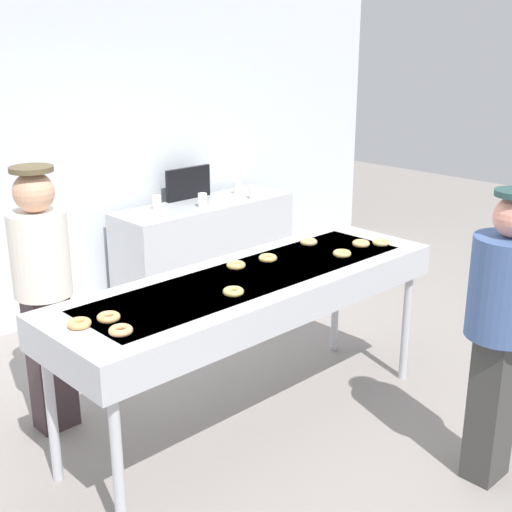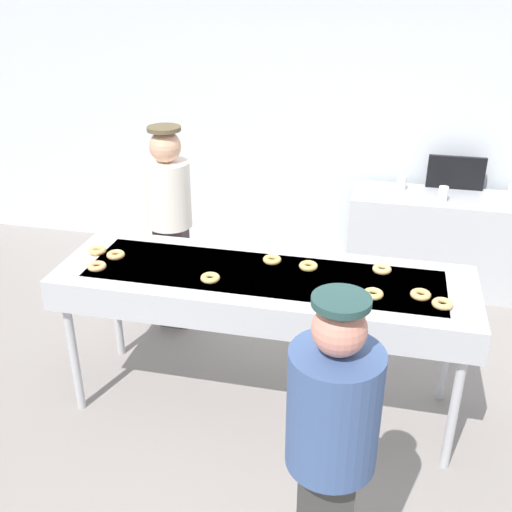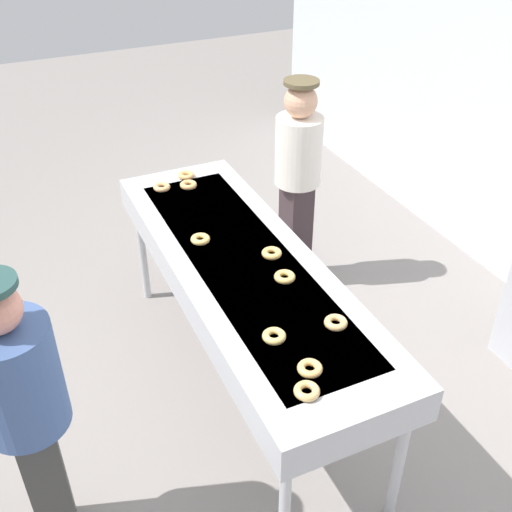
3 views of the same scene
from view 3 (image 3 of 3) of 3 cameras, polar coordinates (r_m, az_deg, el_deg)
name	(u,v)px [view 3 (image 3 of 3)]	position (r m, az deg, el deg)	size (l,w,h in m)	color
ground_plane	(246,384)	(4.22, -0.97, -11.69)	(16.00, 16.00, 0.00)	gray
fryer_conveyor	(244,274)	(3.63, -1.10, -1.70)	(2.59, 0.81, 1.00)	#B7BABF
glazed_donut_0	(272,253)	(3.60, 1.46, 0.26)	(0.12, 0.12, 0.04)	#EBB55F
glazed_donut_1	(307,391)	(2.78, 4.70, -12.29)	(0.12, 0.12, 0.04)	#DFB36B
glazed_donut_2	(274,336)	(3.03, 1.68, -7.38)	(0.12, 0.12, 0.04)	#DCBA66
glazed_donut_3	(200,239)	(3.74, -5.15, 1.56)	(0.12, 0.12, 0.04)	#E5BB64
glazed_donut_4	(162,187)	(4.35, -8.67, 6.29)	(0.12, 0.12, 0.04)	#E4A96B
glazed_donut_5	(285,277)	(3.41, 2.66, -1.93)	(0.12, 0.12, 0.04)	#DEB760
glazed_donut_6	(188,185)	(4.36, -6.25, 6.54)	(0.12, 0.12, 0.04)	#EDAD67
glazed_donut_7	(186,175)	(4.49, -6.47, 7.40)	(0.12, 0.12, 0.04)	#EAAB63
glazed_donut_8	(336,323)	(3.13, 7.35, -6.10)	(0.12, 0.12, 0.04)	#DCB06C
glazed_donut_9	(310,368)	(2.88, 4.98, -10.27)	(0.12, 0.12, 0.04)	#EEB667
worker_baker	(298,174)	(4.63, 3.86, 7.52)	(0.34, 0.34, 1.67)	#382B2E
customer_waiting	(25,406)	(2.98, -20.51, -12.84)	(0.38, 0.38, 1.64)	#3A3A38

